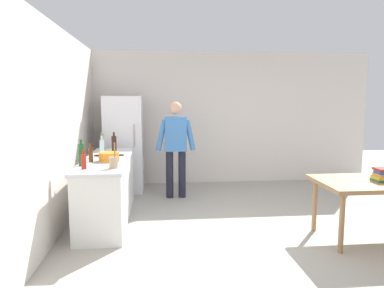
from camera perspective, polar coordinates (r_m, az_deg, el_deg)
The scene contains 15 objects.
ground_plane at distance 4.87m, azimuth 10.23°, elevation -13.97°, with size 14.00×14.00×0.00m, color #9E998E.
wall_back at distance 7.48m, azimuth 4.19°, elevation 4.16°, with size 6.40×0.12×2.70m, color silver.
wall_left at distance 4.77m, azimuth -21.77°, elevation 1.87°, with size 0.12×5.60×2.70m, color silver.
kitchen_counter at distance 5.37m, azimuth -13.32°, elevation -6.96°, with size 0.64×2.20×0.90m.
refrigerator at distance 6.84m, azimuth -10.83°, elevation -0.02°, with size 0.70×0.67×1.80m.
person at distance 6.27m, azimuth -2.62°, elevation 0.15°, with size 0.70×0.22×1.70m.
dining_table at distance 4.98m, azimuth 27.17°, elevation -6.09°, with size 1.40×0.90×0.75m.
cooking_pot at distance 5.04m, azimuth -13.10°, elevation -1.99°, with size 0.40×0.28×0.12m.
utensil_jar at distance 4.51m, azimuth -12.42°, elevation -2.81°, with size 0.11×0.11×0.32m.
bottle_vinegar_tall at distance 6.24m, azimuth -14.18°, elevation 0.44°, with size 0.06×0.06×0.32m.
bottle_wine_green at distance 4.77m, azimuth -17.27°, elevation -1.62°, with size 0.08×0.08×0.34m.
bottle_water_clear at distance 5.51m, azimuth -14.18°, elevation -0.56°, with size 0.07×0.07×0.30m.
bottle_wine_dark at distance 5.65m, azimuth -12.34°, elevation -0.11°, with size 0.08×0.08×0.34m.
bottle_beer_brown at distance 5.03m, azimuth -15.87°, elevation -1.58°, with size 0.06×0.06×0.26m.
bottle_sauce_red at distance 4.55m, azimuth -16.90°, elevation -2.65°, with size 0.06×0.06×0.24m.
Camera 1 is at (-1.27, -4.36, 1.76)m, focal length 33.38 mm.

